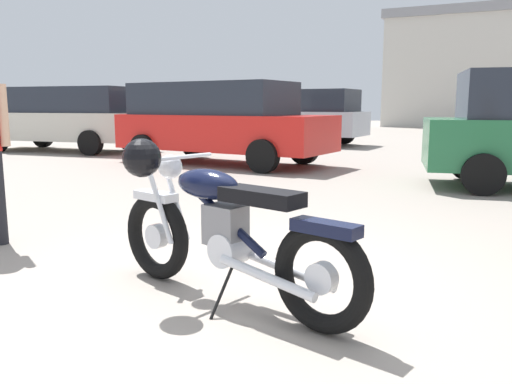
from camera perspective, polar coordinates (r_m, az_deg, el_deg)
ground_plane at (r=3.67m, az=0.06°, el=-10.79°), size 80.00×80.00×0.00m
vintage_motorcycle at (r=3.37m, az=-4.08°, el=-3.91°), size 1.99×0.86×1.07m
blue_hatchback_right at (r=11.37m, az=-4.05°, el=7.83°), size 4.95×2.61×1.74m
white_estate_far at (r=15.39m, az=-20.01°, el=7.72°), size 4.75×2.08×1.74m
pale_sedan_back at (r=18.86m, az=-9.18°, el=8.40°), size 4.92×2.51×1.74m
dark_sedan_left at (r=17.04m, az=4.29°, el=8.38°), size 4.91×2.50×1.74m
silver_sedan_mid at (r=22.61m, az=1.67°, el=8.62°), size 4.14×2.38×1.78m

